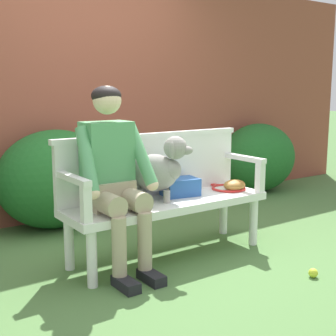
{
  "coord_description": "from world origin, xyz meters",
  "views": [
    {
      "loc": [
        -2.02,
        -2.88,
        1.32
      ],
      "look_at": [
        0.0,
        0.0,
        0.7
      ],
      "focal_mm": 50.08,
      "sensor_mm": 36.0,
      "label": 1
    }
  ],
  "objects_px": {
    "person_seated": "(113,172)",
    "tennis_ball": "(313,273)",
    "garden_bench": "(168,208)",
    "sports_bag": "(180,187)",
    "baseball_glove": "(234,185)",
    "dog_on_bench": "(160,168)",
    "tennis_racket": "(226,188)"
  },
  "relations": [
    {
      "from": "dog_on_bench",
      "to": "sports_bag",
      "type": "xyz_separation_m",
      "value": [
        0.22,
        0.05,
        -0.18
      ]
    },
    {
      "from": "garden_bench",
      "to": "baseball_glove",
      "type": "distance_m",
      "value": 0.66
    },
    {
      "from": "person_seated",
      "to": "dog_on_bench",
      "type": "bearing_deg",
      "value": 4.63
    },
    {
      "from": "tennis_racket",
      "to": "baseball_glove",
      "type": "relative_size",
      "value": 2.62
    },
    {
      "from": "garden_bench",
      "to": "dog_on_bench",
      "type": "height_order",
      "value": "dog_on_bench"
    },
    {
      "from": "dog_on_bench",
      "to": "tennis_ball",
      "type": "relative_size",
      "value": 7.56
    },
    {
      "from": "garden_bench",
      "to": "sports_bag",
      "type": "xyz_separation_m",
      "value": [
        0.17,
        0.07,
        0.13
      ]
    },
    {
      "from": "person_seated",
      "to": "baseball_glove",
      "type": "distance_m",
      "value": 1.16
    },
    {
      "from": "garden_bench",
      "to": "baseball_glove",
      "type": "relative_size",
      "value": 7.49
    },
    {
      "from": "garden_bench",
      "to": "tennis_racket",
      "type": "height_order",
      "value": "tennis_racket"
    },
    {
      "from": "sports_bag",
      "to": "tennis_racket",
      "type": "bearing_deg",
      "value": -3.64
    },
    {
      "from": "person_seated",
      "to": "tennis_racket",
      "type": "bearing_deg",
      "value": 2.61
    },
    {
      "from": "dog_on_bench",
      "to": "baseball_glove",
      "type": "height_order",
      "value": "dog_on_bench"
    },
    {
      "from": "garden_bench",
      "to": "dog_on_bench",
      "type": "distance_m",
      "value": 0.32
    },
    {
      "from": "garden_bench",
      "to": "person_seated",
      "type": "xyz_separation_m",
      "value": [
        -0.48,
        -0.01,
        0.33
      ]
    },
    {
      "from": "person_seated",
      "to": "tennis_ball",
      "type": "bearing_deg",
      "value": -40.66
    },
    {
      "from": "tennis_racket",
      "to": "tennis_ball",
      "type": "relative_size",
      "value": 8.75
    },
    {
      "from": "person_seated",
      "to": "sports_bag",
      "type": "height_order",
      "value": "person_seated"
    },
    {
      "from": "garden_bench",
      "to": "dog_on_bench",
      "type": "xyz_separation_m",
      "value": [
        -0.06,
        0.02,
        0.31
      ]
    },
    {
      "from": "garden_bench",
      "to": "person_seated",
      "type": "relative_size",
      "value": 1.25
    },
    {
      "from": "person_seated",
      "to": "sports_bag",
      "type": "xyz_separation_m",
      "value": [
        0.65,
        0.08,
        -0.2
      ]
    },
    {
      "from": "garden_bench",
      "to": "dog_on_bench",
      "type": "bearing_deg",
      "value": 158.65
    },
    {
      "from": "person_seated",
      "to": "baseball_glove",
      "type": "relative_size",
      "value": 6.01
    },
    {
      "from": "baseball_glove",
      "to": "dog_on_bench",
      "type": "bearing_deg",
      "value": 155.83
    },
    {
      "from": "tennis_racket",
      "to": "garden_bench",
      "type": "bearing_deg",
      "value": -176.48
    },
    {
      "from": "garden_bench",
      "to": "baseball_glove",
      "type": "height_order",
      "value": "baseball_glove"
    },
    {
      "from": "sports_bag",
      "to": "person_seated",
      "type": "bearing_deg",
      "value": -172.92
    },
    {
      "from": "person_seated",
      "to": "tennis_racket",
      "type": "distance_m",
      "value": 1.15
    },
    {
      "from": "garden_bench",
      "to": "baseball_glove",
      "type": "bearing_deg",
      "value": -3.87
    },
    {
      "from": "person_seated",
      "to": "tennis_ball",
      "type": "relative_size",
      "value": 20.05
    },
    {
      "from": "tennis_ball",
      "to": "garden_bench",
      "type": "bearing_deg",
      "value": 122.25
    },
    {
      "from": "garden_bench",
      "to": "sports_bag",
      "type": "bearing_deg",
      "value": 22.36
    }
  ]
}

